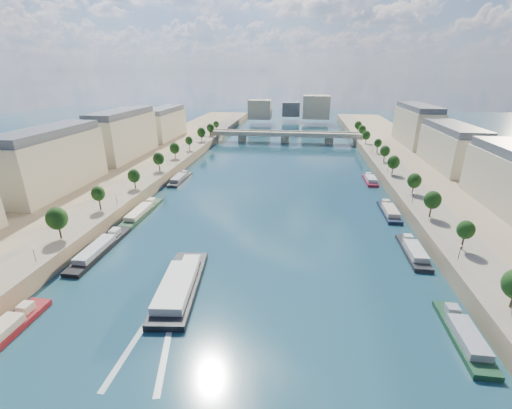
# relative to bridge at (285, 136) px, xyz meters

# --- Properties ---
(ground) EXTENTS (700.00, 700.00, 0.00)m
(ground) POSITION_rel_bridge_xyz_m (0.00, -116.78, -5.08)
(ground) COLOR #0E2D3E
(ground) RESTS_ON ground
(quay_left) EXTENTS (44.00, 520.00, 5.00)m
(quay_left) POSITION_rel_bridge_xyz_m (-72.00, -116.78, -2.58)
(quay_left) COLOR #9E8460
(quay_left) RESTS_ON ground
(quay_right) EXTENTS (44.00, 520.00, 5.00)m
(quay_right) POSITION_rel_bridge_xyz_m (72.00, -116.78, -2.58)
(quay_right) COLOR #9E8460
(quay_right) RESTS_ON ground
(pave_left) EXTENTS (14.00, 520.00, 0.10)m
(pave_left) POSITION_rel_bridge_xyz_m (-57.00, -116.78, -0.03)
(pave_left) COLOR gray
(pave_left) RESTS_ON quay_left
(pave_right) EXTENTS (14.00, 520.00, 0.10)m
(pave_right) POSITION_rel_bridge_xyz_m (57.00, -116.78, -0.03)
(pave_right) COLOR gray
(pave_right) RESTS_ON quay_right
(trees_left) EXTENTS (4.80, 268.80, 8.26)m
(trees_left) POSITION_rel_bridge_xyz_m (-55.00, -114.78, 5.39)
(trees_left) COLOR #382B1E
(trees_left) RESTS_ON ground
(trees_right) EXTENTS (4.80, 268.80, 8.26)m
(trees_right) POSITION_rel_bridge_xyz_m (55.00, -106.78, 5.39)
(trees_right) COLOR #382B1E
(trees_right) RESTS_ON ground
(lamps_left) EXTENTS (0.36, 200.36, 4.28)m
(lamps_left) POSITION_rel_bridge_xyz_m (-52.50, -126.78, 2.70)
(lamps_left) COLOR black
(lamps_left) RESTS_ON ground
(lamps_right) EXTENTS (0.36, 200.36, 4.28)m
(lamps_right) POSITION_rel_bridge_xyz_m (52.50, -111.78, 2.70)
(lamps_right) COLOR black
(lamps_right) RESTS_ON ground
(buildings_left) EXTENTS (16.00, 226.00, 23.20)m
(buildings_left) POSITION_rel_bridge_xyz_m (-85.00, -104.78, 11.37)
(buildings_left) COLOR beige
(buildings_left) RESTS_ON ground
(buildings_right) EXTENTS (16.00, 226.00, 23.20)m
(buildings_right) POSITION_rel_bridge_xyz_m (85.00, -104.78, 11.37)
(buildings_right) COLOR beige
(buildings_right) RESTS_ON ground
(skyline) EXTENTS (79.00, 42.00, 22.00)m
(skyline) POSITION_rel_bridge_xyz_m (3.19, 102.74, 9.57)
(skyline) COLOR beige
(skyline) RESTS_ON ground
(bridge) EXTENTS (112.00, 12.00, 8.15)m
(bridge) POSITION_rel_bridge_xyz_m (0.00, 0.00, 0.00)
(bridge) COLOR #C1B79E
(bridge) RESTS_ON ground
(tour_barge) EXTENTS (11.75, 30.84, 4.08)m
(tour_barge) POSITION_rel_bridge_xyz_m (-15.81, -186.33, -3.90)
(tour_barge) COLOR black
(tour_barge) RESTS_ON ground
(wake) EXTENTS (10.73, 26.02, 0.04)m
(wake) POSITION_rel_bridge_xyz_m (-15.81, -202.87, -5.06)
(wake) COLOR silver
(wake) RESTS_ON ground
(moored_barges_left) EXTENTS (5.00, 157.63, 3.60)m
(moored_barges_left) POSITION_rel_bridge_xyz_m (-45.50, -170.30, -4.24)
(moored_barges_left) COLOR #1B243B
(moored_barges_left) RESTS_ON ground
(moored_barges_right) EXTENTS (5.00, 154.40, 3.60)m
(moored_barges_right) POSITION_rel_bridge_xyz_m (45.50, -163.05, -4.24)
(moored_barges_right) COLOR black
(moored_barges_right) RESTS_ON ground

